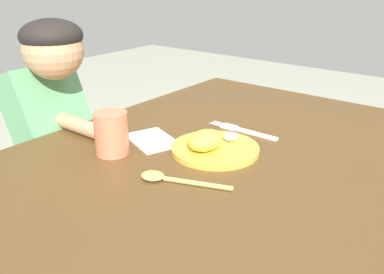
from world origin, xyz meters
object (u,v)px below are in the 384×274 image
at_px(plate, 212,146).
at_px(fork, 244,131).
at_px(spoon, 167,178).
at_px(drinking_cup, 111,133).
at_px(person, 54,164).

distance_m(plate, fork, 0.17).
bearing_deg(plate, spoon, -176.33).
distance_m(drinking_cup, person, 0.38).
distance_m(plate, person, 0.55).
height_order(plate, spoon, plate).
bearing_deg(drinking_cup, person, 84.03).
bearing_deg(drinking_cup, fork, -28.89).
height_order(drinking_cup, person, person).
bearing_deg(plate, fork, 3.76).
distance_m(plate, spoon, 0.18).
bearing_deg(drinking_cup, spoon, -97.43).
relative_size(plate, drinking_cup, 2.08).
xyz_separation_m(plate, person, (-0.12, 0.51, -0.16)).
xyz_separation_m(fork, spoon, (-0.34, -0.02, 0.00)).
relative_size(spoon, drinking_cup, 1.89).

